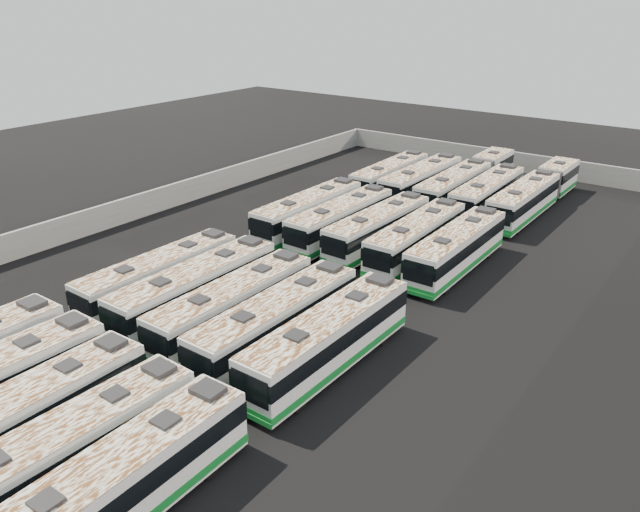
{
  "coord_description": "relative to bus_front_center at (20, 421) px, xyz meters",
  "views": [
    {
      "loc": [
        22.46,
        -32.3,
        18.94
      ],
      "look_at": [
        -1.71,
        0.33,
        1.6
      ],
      "focal_mm": 35.0,
      "sensor_mm": 36.0,
      "label": 1
    }
  ],
  "objects": [
    {
      "name": "ground",
      "position": [
        1.11,
        22.36,
        -1.72
      ],
      "size": [
        140.0,
        140.0,
        0.0
      ],
      "primitive_type": "plane",
      "color": "black",
      "rests_on": "ground"
    },
    {
      "name": "perimeter_wall",
      "position": [
        1.11,
        22.36,
        -0.62
      ],
      "size": [
        45.2,
        73.2,
        2.2
      ],
      "color": "slate",
      "rests_on": "ground"
    },
    {
      "name": "bus_front_center",
      "position": [
        0.0,
        0.0,
        0.0
      ],
      "size": [
        2.76,
        12.01,
        3.37
      ],
      "rotation": [
        0.0,
        0.0,
        0.02
      ],
      "color": "#B9BAB4",
      "rests_on": "ground"
    },
    {
      "name": "bus_front_right",
      "position": [
        3.39,
        -0.03,
        -0.01
      ],
      "size": [
        2.81,
        11.94,
        3.35
      ],
      "rotation": [
        0.0,
        0.0,
        -0.02
      ],
      "color": "#B9BAB4",
      "rests_on": "ground"
    },
    {
      "name": "bus_front_far_right",
      "position": [
        6.65,
        0.02,
        0.01
      ],
      "size": [
        2.81,
        12.06,
        3.38
      ],
      "rotation": [
        0.0,
        0.0,
        0.02
      ],
      "color": "#B9BAB4",
      "rests_on": "ground"
    },
    {
      "name": "bus_midfront_far_left",
      "position": [
        -6.83,
        13.47,
        -0.02
      ],
      "size": [
        2.63,
        11.87,
        3.34
      ],
      "rotation": [
        0.0,
        0.0,
        -0.01
      ],
      "color": "#B9BAB4",
      "rests_on": "ground"
    },
    {
      "name": "bus_midfront_left",
      "position": [
        -3.5,
        13.57,
        0.05
      ],
      "size": [
        2.64,
        12.29,
        3.46
      ],
      "rotation": [
        0.0,
        0.0,
        0.0
      ],
      "color": "#B9BAB4",
      "rests_on": "ground"
    },
    {
      "name": "bus_midfront_center",
      "position": [
        -0.11,
        13.37,
        0.0
      ],
      "size": [
        2.57,
        11.99,
        3.38
      ],
      "rotation": [
        0.0,
        0.0,
        0.0
      ],
      "color": "#B9BAB4",
      "rests_on": "ground"
    },
    {
      "name": "bus_midfront_right",
      "position": [
        3.27,
        13.35,
        0.04
      ],
      "size": [
        2.63,
        12.23,
        3.44
      ],
      "rotation": [
        0.0,
        0.0,
        -0.0
      ],
      "color": "#B9BAB4",
      "rests_on": "ground"
    },
    {
      "name": "bus_midfront_far_right",
      "position": [
        6.75,
        13.49,
        0.06
      ],
      "size": [
        2.65,
        12.35,
        3.48
      ],
      "rotation": [
        0.0,
        0.0,
        -0.0
      ],
      "color": "#B9BAB4",
      "rests_on": "ground"
    },
    {
      "name": "bus_midback_far_left",
      "position": [
        -6.78,
        29.42,
        0.03
      ],
      "size": [
        2.6,
        12.2,
        3.44
      ],
      "rotation": [
        0.0,
        0.0,
        0.0
      ],
      "color": "#B9BAB4",
      "rests_on": "ground"
    },
    {
      "name": "bus_midback_left",
      "position": [
        -3.54,
        29.49,
        -0.0
      ],
      "size": [
        2.59,
        11.94,
        3.36
      ],
      "rotation": [
        0.0,
        0.0,
        -0.01
      ],
      "color": "#B9BAB4",
      "rests_on": "ground"
    },
    {
      "name": "bus_midback_center",
      "position": [
        -0.11,
        29.68,
        -0.02
      ],
      "size": [
        2.77,
        11.87,
        3.33
      ],
      "rotation": [
        0.0,
        0.0,
        -0.02
      ],
      "color": "#B9BAB4",
      "rests_on": "ground"
    },
    {
      "name": "bus_midback_right",
      "position": [
        3.37,
        29.56,
        0.0
      ],
      "size": [
        2.81,
        12.04,
        3.38
      ],
      "rotation": [
        0.0,
        0.0,
        0.02
      ],
      "color": "#B9BAB4",
      "rests_on": "ground"
    },
    {
      "name": "bus_midback_far_right",
      "position": [
        6.73,
        29.4,
        0.01
      ],
      "size": [
        2.69,
        12.08,
        3.4
      ],
      "rotation": [
        0.0,
        0.0,
        0.01
      ],
      "color": "#B9BAB4",
      "rests_on": "ground"
    },
    {
      "name": "bus_back_far_left",
      "position": [
        -6.88,
        42.97,
        -0.02
      ],
      "size": [
        2.77,
        11.87,
        3.33
      ],
      "rotation": [
        0.0,
        0.0,
        0.02
      ],
      "color": "#B9BAB4",
      "rests_on": "ground"
    },
    {
      "name": "bus_back_left",
      "position": [
        -3.45,
        43.07,
        0.06
      ],
      "size": [
        2.7,
        12.37,
        3.48
      ],
      "rotation": [
        0.0,
        0.0,
        -0.01
      ],
      "color": "#B9BAB4",
      "rests_on": "ground"
    },
    {
      "name": "bus_back_center",
      "position": [
        -0.08,
        46.28,
        0.02
      ],
      "size": [
        2.92,
        18.85,
        3.41
      ],
      "rotation": [
        0.0,
        0.0,
        0.02
      ],
      "color": "#B9BAB4",
      "rests_on": "ground"
    },
    {
      "name": "bus_back_right",
      "position": [
        3.32,
        43.1,
        0.03
      ],
      "size": [
        2.87,
        12.23,
        3.43
      ],
      "rotation": [
        0.0,
        0.0,
        0.02
      ],
      "color": "#B9BAB4",
      "rests_on": "ground"
    },
    {
      "name": "bus_back_far_right",
      "position": [
        6.68,
        46.4,
        -0.01
      ],
      "size": [
        2.55,
        18.51,
        3.36
      ],
      "rotation": [
        0.0,
        0.0,
        0.0
      ],
      "color": "#B9BAB4",
      "rests_on": "ground"
    }
  ]
}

